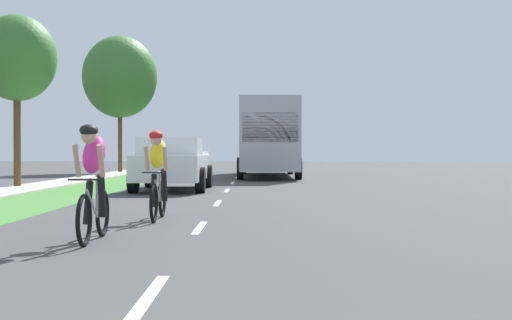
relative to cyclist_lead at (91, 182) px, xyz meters
name	(u,v)px	position (x,y,z in m)	size (l,w,h in m)	color
ground_plane	(226,189)	(1.30, 12.93, -0.81)	(120.00, 120.00, 0.00)	#424244
grass_verge	(90,189)	(-3.17, 12.93, -0.81)	(2.37, 70.00, 0.01)	#478438
sidewalk_concrete	(26,188)	(-5.23, 12.93, -0.81)	(1.75, 70.00, 0.10)	#B2ADA3
lane_markings_center	(231,183)	(1.30, 16.93, -0.81)	(0.12, 52.71, 0.01)	white
cyclist_lead	(91,182)	(0.00, 0.00, 0.00)	(0.42, 1.72, 1.58)	black
cyclist_trailing	(156,174)	(0.46, 2.88, 0.00)	(0.42, 1.72, 1.58)	black
pickup_white	(171,164)	(-0.40, 11.96, 0.02)	(2.22, 5.10, 1.64)	silver
bus_silver	(266,136)	(2.77, 23.70, 1.17)	(2.78, 11.60, 3.48)	#A5A8AD
suv_blue	(264,155)	(2.95, 40.92, 0.14)	(2.15, 4.70, 1.79)	#23389E
street_tree_near	(15,58)	(-5.86, 13.67, 3.53)	(2.64, 2.64, 5.82)	brown
street_tree_far	(118,77)	(-5.56, 29.43, 4.64)	(4.23, 4.23, 7.78)	brown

